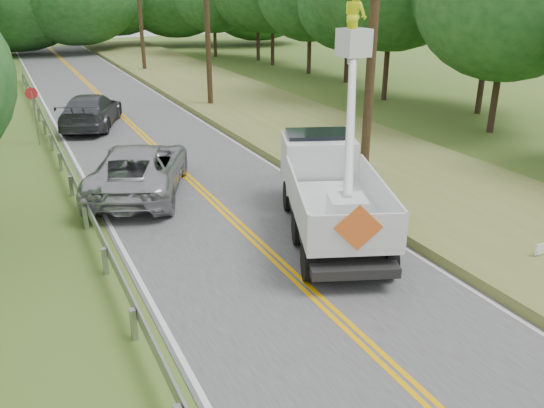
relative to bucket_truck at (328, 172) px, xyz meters
name	(u,v)px	position (x,y,z in m)	size (l,w,h in m)	color
ground	(425,400)	(-2.60, -7.49, -1.52)	(140.00, 140.00, 0.00)	#466128
road	(180,170)	(-2.60, 6.51, -1.51)	(7.20, 96.00, 0.03)	#444446
guardrail	(65,164)	(-6.61, 7.42, -0.97)	(0.18, 48.00, 0.77)	gray
utility_poles	(262,18)	(2.40, 9.53, 3.75)	(1.60, 43.30, 10.00)	black
tall_grass_verge	(336,144)	(4.50, 6.51, -1.37)	(7.00, 96.00, 0.30)	olive
bucket_truck	(328,172)	(0.00, 0.00, 0.00)	(4.87, 7.03, 6.60)	black
suv_silver	(139,169)	(-4.51, 4.79, -0.66)	(2.79, 6.06, 1.68)	#A4A6AC
suv_darkgrey	(91,110)	(-4.41, 15.03, -0.69)	(2.27, 5.58, 1.62)	#3F4147
stop_sign_permanent	(34,107)	(-7.11, 12.74, 0.18)	(0.54, 0.14, 2.56)	gray
yard_sign	(542,250)	(3.31, -4.98, -1.06)	(0.44, 0.06, 0.64)	white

